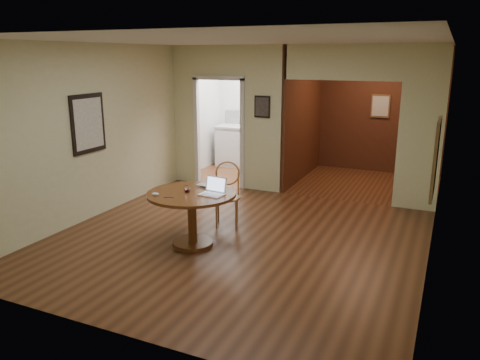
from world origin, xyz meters
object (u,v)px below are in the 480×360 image
at_px(dining_table, 192,206).
at_px(open_laptop, 214,190).
at_px(chair, 227,190).
at_px(closed_laptop, 207,187).

xyz_separation_m(dining_table, open_laptop, (0.30, 0.06, 0.25)).
xyz_separation_m(chair, closed_laptop, (0.01, -0.66, 0.22)).
bearing_deg(chair, dining_table, -115.73).
relative_size(dining_table, closed_laptop, 3.29).
xyz_separation_m(dining_table, closed_laptop, (0.09, 0.28, 0.21)).
bearing_deg(closed_laptop, open_laptop, -36.43).
height_order(chair, closed_laptop, chair).
bearing_deg(closed_laptop, chair, 99.14).
height_order(dining_table, closed_laptop, closed_laptop).
distance_m(chair, closed_laptop, 0.69).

